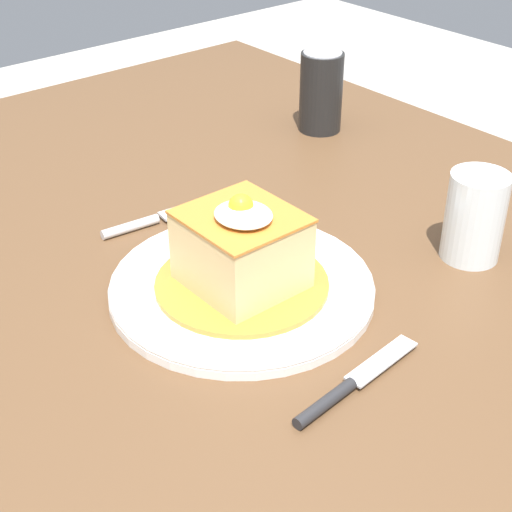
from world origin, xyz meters
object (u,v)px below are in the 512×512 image
soda_can (321,92)px  main_plate (242,286)px  fork (146,222)px  knife (342,390)px  drinking_glass (474,222)px

soda_can → main_plate: bearing=-54.2°
soda_can → fork: bearing=-77.7°
knife → drinking_glass: 0.30m
main_plate → soda_can: 0.47m
main_plate → drinking_glass: bearing=66.3°
knife → soda_can: size_ratio=1.34×
main_plate → knife: size_ratio=1.73×
main_plate → fork: size_ratio=2.02×
drinking_glass → soda_can: bearing=161.8°
knife → soda_can: (-0.46, 0.41, 0.06)m
knife → soda_can: bearing=138.1°
drinking_glass → main_plate: bearing=-113.7°
soda_can → drinking_glass: (0.38, -0.13, -0.02)m
main_plate → fork: bearing=-179.9°
drinking_glass → fork: bearing=-140.0°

